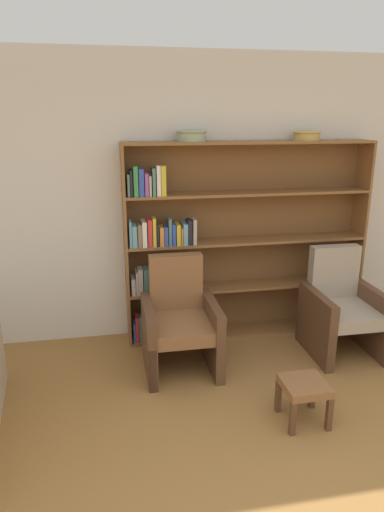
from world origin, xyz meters
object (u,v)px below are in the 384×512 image
armchair_cushioned (342,309)px  footstool (304,390)px  bowl_brass (307,135)px  armchair_leather (180,323)px  bookshelf (226,243)px  bowl_slate (192,135)px

armchair_cushioned → footstool: 1.25m
bowl_brass → footstool: bearing=-110.6°
armchair_leather → bookshelf: bearing=-133.6°
bowl_brass → bowl_slate: bearing=180.0°
bowl_slate → bowl_brass: (1.12, -0.00, -0.01)m
footstool → armchair_leather: bearing=128.6°
bowl_slate → bowl_brass: bearing=-0.0°
bookshelf → armchair_leather: bookshelf is taller
bookshelf → bowl_brass: (0.77, -0.02, 1.04)m
bookshelf → armchair_cushioned: (0.99, -0.58, -0.54)m
bowl_brass → footstool: size_ratio=0.81×
armchair_cushioned → footstool: (-0.79, -0.95, -0.16)m
footstool → bowl_brass: bearing=69.4°
bookshelf → footstool: size_ratio=7.47×
armchair_leather → armchair_cushioned: size_ratio=1.00×
bowl_brass → armchair_leather: (-1.33, -0.56, -1.58)m
bookshelf → armchair_leather: (-0.56, -0.58, -0.54)m
bowl_slate → armchair_leather: bearing=-110.8°
bowl_slate → armchair_leather: bowl_slate is taller
armchair_leather → bowl_slate: bearing=-110.6°
bookshelf → armchair_cushioned: 1.27m
armchair_cushioned → footstool: size_ratio=3.03×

